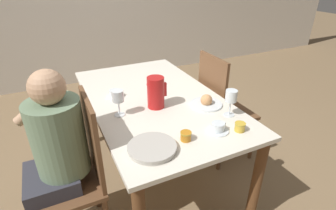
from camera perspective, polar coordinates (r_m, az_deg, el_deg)
name	(u,v)px	position (r m, az deg, el deg)	size (l,w,h in m)	color
ground_plane	(156,174)	(2.43, -2.55, -14.80)	(20.00, 20.00, 0.00)	#7F6647
dining_table	(155,110)	(2.04, -2.93, -1.06)	(0.93, 1.61, 0.77)	silver
chair_person_side	(78,172)	(1.75, -18.97, -13.72)	(0.42, 0.42, 1.01)	brown
chair_opposite	(221,107)	(2.40, 11.39, -0.47)	(0.42, 0.42, 1.01)	brown
person_seated	(55,150)	(1.67, -23.39, -8.89)	(0.39, 0.41, 1.20)	#33333D
red_pitcher	(156,92)	(1.81, -2.69, 2.78)	(0.14, 0.12, 0.22)	red
wine_glass_water	(118,97)	(1.72, -10.84, 1.69)	(0.08, 0.08, 0.18)	white
wine_glass_juice	(231,97)	(1.74, 13.57, 1.63)	(0.08, 0.08, 0.18)	white
teacup_near_person	(218,128)	(1.60, 10.82, -4.89)	(0.13, 0.13, 0.06)	silver
teacup_across	(115,94)	(2.03, -11.49, 2.36)	(0.13, 0.13, 0.06)	silver
serving_tray	(152,148)	(1.43, -3.47, -9.30)	(0.27, 0.27, 0.03)	#B7B2A8
bread_plate	(206,102)	(1.89, 8.32, 0.60)	(0.23, 0.23, 0.08)	silver
jam_jar_amber	(186,136)	(1.50, 3.91, -6.67)	(0.07, 0.07, 0.05)	#C67A1E
jam_jar_red	(240,126)	(1.64, 15.39, -4.53)	(0.07, 0.07, 0.05)	gold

